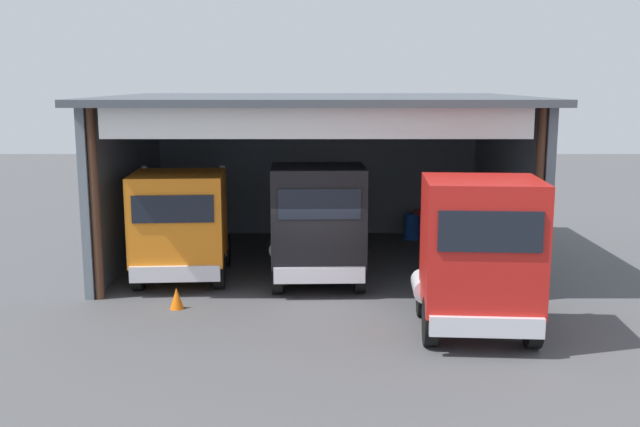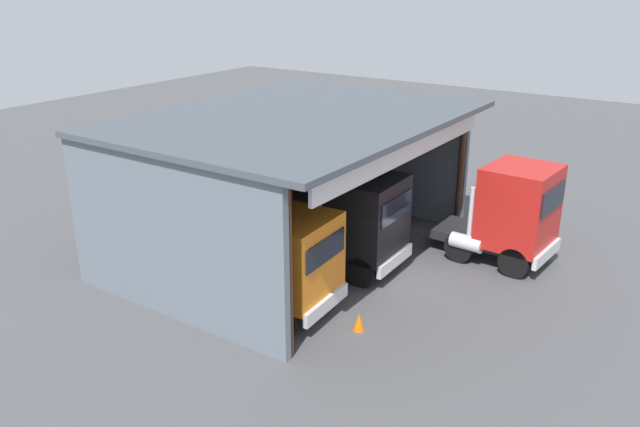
% 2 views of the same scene
% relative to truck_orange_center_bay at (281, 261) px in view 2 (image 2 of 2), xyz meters
% --- Properties ---
extents(ground_plane, '(80.00, 80.00, 0.00)m').
position_rel_truck_orange_center_bay_xyz_m(ground_plane, '(3.99, -1.88, -1.73)').
color(ground_plane, '#4C4C4F').
rests_on(ground_plane, ground).
extents(workshop_shed, '(12.90, 9.87, 5.38)m').
position_rel_truck_orange_center_bay_xyz_m(workshop_shed, '(3.99, 3.35, 1.95)').
color(workshop_shed, slate).
rests_on(workshop_shed, ground).
extents(truck_orange_center_bay, '(2.96, 5.33, 3.31)m').
position_rel_truck_orange_center_bay_xyz_m(truck_orange_center_bay, '(0.00, 0.00, 0.00)').
color(truck_orange_center_bay, orange).
rests_on(truck_orange_center_bay, ground).
extents(truck_black_center_left_bay, '(2.85, 5.24, 3.51)m').
position_rel_truck_orange_center_bay_xyz_m(truck_black_center_left_bay, '(4.00, -0.38, 0.08)').
color(truck_black_center_left_bay, black).
rests_on(truck_black_center_left_bay, ground).
extents(truck_red_center_right_bay, '(2.79, 4.59, 3.71)m').
position_rel_truck_orange_center_bay_xyz_m(truck_red_center_right_bay, '(7.69, -4.67, 0.22)').
color(truck_red_center_right_bay, red).
rests_on(truck_red_center_right_bay, ground).
extents(oil_drum, '(0.58, 0.58, 0.92)m').
position_rel_truck_orange_center_bay_xyz_m(oil_drum, '(7.52, 5.87, -1.27)').
color(oil_drum, '#194CB2').
rests_on(oil_drum, ground).
extents(tool_cart, '(0.90, 0.60, 1.00)m').
position_rel_truck_orange_center_bay_xyz_m(tool_cart, '(8.09, 6.12, -1.23)').
color(tool_cart, red).
rests_on(tool_cart, ground).
extents(traffic_cone, '(0.36, 0.36, 0.56)m').
position_rel_truck_orange_center_bay_xyz_m(traffic_cone, '(0.36, -2.63, -1.45)').
color(traffic_cone, orange).
rests_on(traffic_cone, ground).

